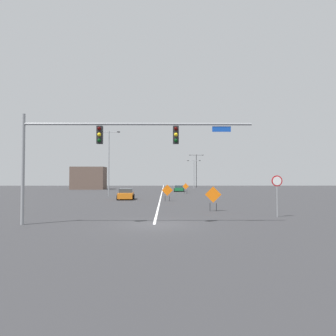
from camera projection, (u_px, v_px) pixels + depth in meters
name	position (u px, v px, depth m)	size (l,w,h in m)	color
ground	(154.00, 225.00, 18.80)	(186.27, 186.27, 0.00)	#2D2D30
road_centre_stripe	(162.00, 190.00, 70.52)	(0.16, 103.49, 0.01)	white
traffic_signal_assembly	(103.00, 142.00, 18.91)	(13.54, 0.44, 6.50)	gray
stop_sign	(277.00, 188.00, 22.46)	(0.76, 0.07, 2.90)	gray
street_lamp_near_right	(194.00, 172.00, 79.93)	(3.35, 0.24, 7.14)	gray
street_lamp_far_left	(196.00, 168.00, 89.26)	(4.01, 0.24, 9.18)	black
street_lamp_mid_left	(109.00, 158.00, 48.92)	(3.35, 0.24, 9.87)	gray
construction_sign_left_lane	(213.00, 196.00, 26.38)	(1.32, 0.27, 2.03)	orange
construction_sign_median_far	(186.00, 187.00, 55.60)	(1.07, 0.31, 1.81)	orange
construction_sign_median_near	(167.00, 191.00, 37.66)	(1.32, 0.13, 1.94)	orange
car_green_near	(179.00, 188.00, 64.58)	(2.12, 4.03, 1.22)	#196B38
car_orange_passing	(126.00, 194.00, 40.68)	(2.21, 3.92, 1.38)	orange
roadside_building_west	(89.00, 178.00, 76.60)	(7.75, 5.06, 5.32)	brown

